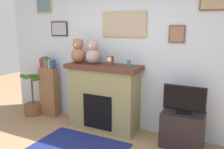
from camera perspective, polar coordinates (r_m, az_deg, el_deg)
back_wall at (r=4.24m, az=3.08°, el=4.47°), size 5.20×0.15×2.60m
fireplace at (r=4.24m, az=-1.99°, el=-5.37°), size 1.34×0.53×1.18m
bookshelf at (r=5.01m, az=-15.03°, el=-3.43°), size 0.38×0.16×1.23m
potted_plant at (r=5.26m, az=-18.57°, el=-6.33°), size 0.51×0.53×0.88m
tv_stand at (r=3.86m, az=16.65°, el=-12.71°), size 0.63×0.40×0.55m
television at (r=3.69m, az=17.08°, el=-5.92°), size 0.62×0.14×0.42m
candle_jar at (r=3.87m, az=4.12°, el=2.69°), size 0.06×0.06×0.11m
mantel_clock at (r=4.01m, az=-0.44°, el=3.39°), size 0.10×0.08×0.16m
teddy_bear_cream at (r=4.33m, az=-8.15°, el=5.43°), size 0.27×0.27×0.44m
teddy_bear_brown at (r=4.17m, az=-4.68°, el=5.15°), size 0.26×0.26×0.42m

